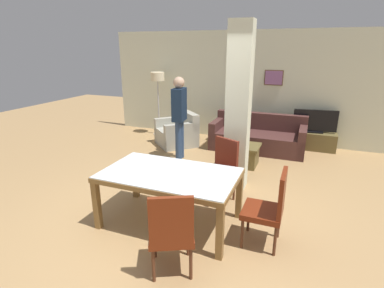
{
  "coord_description": "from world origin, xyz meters",
  "views": [
    {
      "loc": [
        1.59,
        -3.24,
        2.3
      ],
      "look_at": [
        0.0,
        0.8,
        0.89
      ],
      "focal_mm": 28.0,
      "sensor_mm": 36.0,
      "label": 1
    }
  ],
  "objects_px": {
    "dining_chair_head_right": "(270,206)",
    "armchair": "(178,134)",
    "coffee_table": "(241,155)",
    "tv_screen": "(315,122)",
    "bottle": "(246,138)",
    "standing_person": "(179,113)",
    "dining_table": "(170,182)",
    "tv_stand": "(312,141)",
    "dining_chair_near_right": "(171,230)",
    "dining_chair_far_right": "(221,167)",
    "sofa": "(258,138)",
    "floor_lamp": "(158,82)"
  },
  "relations": [
    {
      "from": "standing_person",
      "to": "bottle",
      "type": "bearing_deg",
      "value": 95.97
    },
    {
      "from": "tv_stand",
      "to": "standing_person",
      "type": "distance_m",
      "value": 3.26
    },
    {
      "from": "standing_person",
      "to": "armchair",
      "type": "bearing_deg",
      "value": -159.22
    },
    {
      "from": "dining_chair_head_right",
      "to": "armchair",
      "type": "bearing_deg",
      "value": 39.35
    },
    {
      "from": "dining_chair_near_right",
      "to": "sofa",
      "type": "height_order",
      "value": "dining_chair_near_right"
    },
    {
      "from": "coffee_table",
      "to": "dining_chair_far_right",
      "type": "bearing_deg",
      "value": -89.85
    },
    {
      "from": "bottle",
      "to": "standing_person",
      "type": "distance_m",
      "value": 1.46
    },
    {
      "from": "dining_chair_near_right",
      "to": "bottle",
      "type": "relative_size",
      "value": 3.58
    },
    {
      "from": "dining_table",
      "to": "dining_chair_far_right",
      "type": "bearing_deg",
      "value": 64.9
    },
    {
      "from": "dining_table",
      "to": "tv_screen",
      "type": "height_order",
      "value": "tv_screen"
    },
    {
      "from": "dining_table",
      "to": "standing_person",
      "type": "distance_m",
      "value": 2.51
    },
    {
      "from": "dining_chair_head_right",
      "to": "floor_lamp",
      "type": "bearing_deg",
      "value": 42.03
    },
    {
      "from": "sofa",
      "to": "coffee_table",
      "type": "bearing_deg",
      "value": 82.89
    },
    {
      "from": "tv_stand",
      "to": "dining_table",
      "type": "bearing_deg",
      "value": -113.58
    },
    {
      "from": "sofa",
      "to": "dining_chair_head_right",
      "type": "bearing_deg",
      "value": 101.71
    },
    {
      "from": "tv_stand",
      "to": "tv_screen",
      "type": "height_order",
      "value": "tv_screen"
    },
    {
      "from": "bottle",
      "to": "tv_stand",
      "type": "bearing_deg",
      "value": 48.36
    },
    {
      "from": "dining_chair_head_right",
      "to": "coffee_table",
      "type": "height_order",
      "value": "dining_chair_head_right"
    },
    {
      "from": "bottle",
      "to": "standing_person",
      "type": "bearing_deg",
      "value": -168.21
    },
    {
      "from": "dining_chair_far_right",
      "to": "tv_stand",
      "type": "bearing_deg",
      "value": -88.02
    },
    {
      "from": "dining_chair_head_right",
      "to": "tv_stand",
      "type": "distance_m",
      "value": 4.08
    },
    {
      "from": "dining_chair_near_right",
      "to": "dining_chair_head_right",
      "type": "height_order",
      "value": "same"
    },
    {
      "from": "coffee_table",
      "to": "tv_stand",
      "type": "relative_size",
      "value": 0.7
    },
    {
      "from": "sofa",
      "to": "tv_screen",
      "type": "distance_m",
      "value": 1.36
    },
    {
      "from": "standing_person",
      "to": "dining_chair_far_right",
      "type": "bearing_deg",
      "value": 37.53
    },
    {
      "from": "sofa",
      "to": "bottle",
      "type": "xyz_separation_m",
      "value": [
        -0.09,
        -0.95,
        0.25
      ]
    },
    {
      "from": "dining_table",
      "to": "tv_stand",
      "type": "xyz_separation_m",
      "value": [
        1.77,
        4.05,
        -0.4
      ]
    },
    {
      "from": "sofa",
      "to": "bottle",
      "type": "relative_size",
      "value": 7.84
    },
    {
      "from": "tv_stand",
      "to": "floor_lamp",
      "type": "distance_m",
      "value": 4.14
    },
    {
      "from": "coffee_table",
      "to": "bottle",
      "type": "relative_size",
      "value": 2.66
    },
    {
      "from": "dining_table",
      "to": "dining_chair_near_right",
      "type": "bearing_deg",
      "value": -63.58
    },
    {
      "from": "dining_chair_near_right",
      "to": "tv_screen",
      "type": "distance_m",
      "value": 5.1
    },
    {
      "from": "dining_chair_far_right",
      "to": "tv_stand",
      "type": "xyz_separation_m",
      "value": [
        1.33,
        3.12,
        -0.32
      ]
    },
    {
      "from": "tv_stand",
      "to": "tv_screen",
      "type": "relative_size",
      "value": 1.06
    },
    {
      "from": "coffee_table",
      "to": "floor_lamp",
      "type": "bearing_deg",
      "value": 151.49
    },
    {
      "from": "dining_chair_near_right",
      "to": "bottle",
      "type": "bearing_deg",
      "value": 62.88
    },
    {
      "from": "coffee_table",
      "to": "standing_person",
      "type": "bearing_deg",
      "value": -174.18
    },
    {
      "from": "coffee_table",
      "to": "tv_screen",
      "type": "height_order",
      "value": "tv_screen"
    },
    {
      "from": "dining_chair_head_right",
      "to": "bottle",
      "type": "relative_size",
      "value": 3.58
    },
    {
      "from": "dining_chair_near_right",
      "to": "sofa",
      "type": "relative_size",
      "value": 0.46
    },
    {
      "from": "dining_chair_near_right",
      "to": "coffee_table",
      "type": "bearing_deg",
      "value": 63.68
    },
    {
      "from": "dining_table",
      "to": "armchair",
      "type": "relative_size",
      "value": 1.46
    },
    {
      "from": "bottle",
      "to": "dining_chair_near_right",
      "type": "bearing_deg",
      "value": -90.71
    },
    {
      "from": "dining_chair_near_right",
      "to": "tv_screen",
      "type": "xyz_separation_m",
      "value": [
        1.33,
        4.92,
        0.14
      ]
    },
    {
      "from": "dining_chair_head_right",
      "to": "coffee_table",
      "type": "xyz_separation_m",
      "value": [
        -0.87,
        2.45,
        -0.3
      ]
    },
    {
      "from": "tv_stand",
      "to": "floor_lamp",
      "type": "relative_size",
      "value": 0.61
    },
    {
      "from": "tv_screen",
      "to": "floor_lamp",
      "type": "bearing_deg",
      "value": -5.06
    },
    {
      "from": "dining_chair_far_right",
      "to": "dining_chair_head_right",
      "type": "xyz_separation_m",
      "value": [
        0.87,
        -0.92,
        0.0
      ]
    },
    {
      "from": "dining_chair_near_right",
      "to": "dining_chair_head_right",
      "type": "relative_size",
      "value": 1.0
    },
    {
      "from": "dining_chair_near_right",
      "to": "armchair",
      "type": "xyz_separation_m",
      "value": [
        -1.76,
        4.07,
        -0.24
      ]
    }
  ]
}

